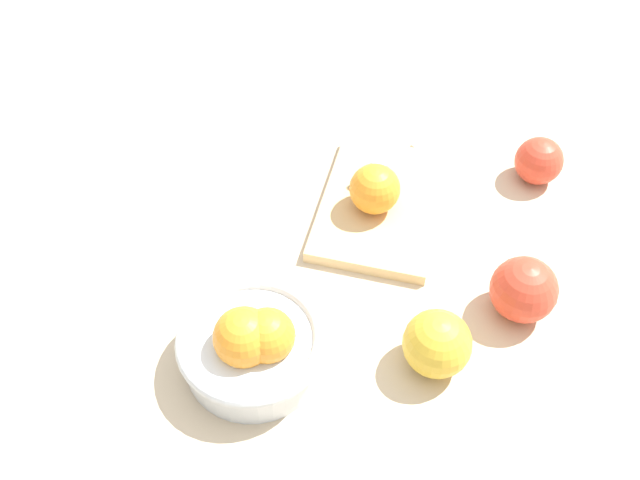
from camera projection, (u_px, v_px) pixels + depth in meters
ground_plane at (403, 266)px, 0.94m from camera, size 2.40×2.40×0.00m
bowl at (253, 344)px, 0.81m from camera, size 0.17×0.17×0.10m
cutting_board at (381, 205)px, 1.00m from camera, size 0.24×0.17×0.02m
orange_on_board at (375, 189)px, 0.95m from camera, size 0.07×0.07×0.07m
knife at (378, 165)px, 1.03m from camera, size 0.15×0.08×0.01m
apple_front_left at (524, 290)px, 0.86m from camera, size 0.08×0.08×0.08m
apple_front_left_2 at (437, 344)px, 0.81m from camera, size 0.08×0.08×0.08m
apple_front_right at (539, 161)px, 1.02m from camera, size 0.07×0.07×0.07m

